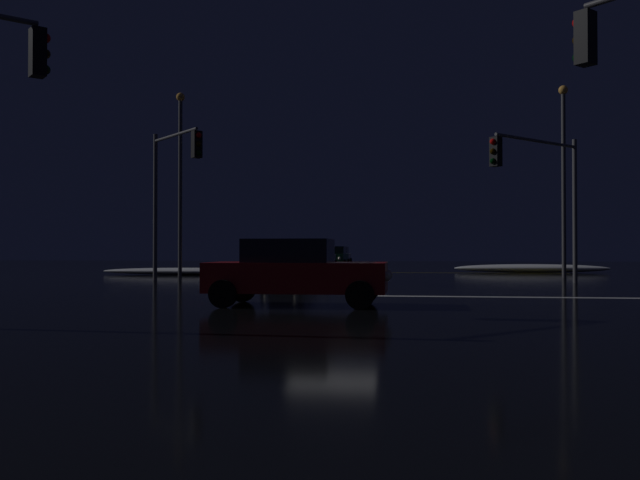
{
  "coord_description": "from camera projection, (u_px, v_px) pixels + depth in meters",
  "views": [
    {
      "loc": [
        2.22,
        -19.39,
        1.32
      ],
      "look_at": [
        -1.96,
        11.92,
        1.77
      ],
      "focal_mm": 38.13,
      "sensor_mm": 36.0,
      "label": 1
    }
  ],
  "objects": [
    {
      "name": "ground",
      "position": [
        333.0,
        297.0,
        19.49
      ],
      "size": [
        120.0,
        120.0,
        0.1
      ],
      "primitive_type": "cube",
      "color": "black"
    },
    {
      "name": "stop_line_north",
      "position": [
        356.0,
        282.0,
        27.74
      ],
      "size": [
        0.35,
        14.26,
        0.01
      ],
      "color": "white",
      "rests_on": "ground"
    },
    {
      "name": "centre_line_ns",
      "position": [
        372.0,
        272.0,
        39.24
      ],
      "size": [
        22.0,
        0.15,
        0.01
      ],
      "color": "yellow",
      "rests_on": "ground"
    },
    {
      "name": "snow_bank_left_curb",
      "position": [
        193.0,
        271.0,
        35.58
      ],
      "size": [
        9.85,
        1.5,
        0.37
      ],
      "color": "white",
      "rests_on": "ground"
    },
    {
      "name": "snow_bank_right_curb",
      "position": [
        532.0,
        268.0,
        38.99
      ],
      "size": [
        8.76,
        1.5,
        0.49
      ],
      "color": "white",
      "rests_on": "ground"
    },
    {
      "name": "sedan_black",
      "position": [
        290.0,
        261.0,
        31.15
      ],
      "size": [
        2.02,
        4.33,
        1.57
      ],
      "color": "black",
      "rests_on": "ground"
    },
    {
      "name": "sedan_orange",
      "position": [
        301.0,
        259.0,
        37.28
      ],
      "size": [
        2.02,
        4.33,
        1.57
      ],
      "color": "#C66014",
      "rests_on": "ground"
    },
    {
      "name": "sedan_silver",
      "position": [
        318.0,
        258.0,
        43.48
      ],
      "size": [
        2.02,
        4.33,
        1.57
      ],
      "color": "#B7B7BC",
      "rests_on": "ground"
    },
    {
      "name": "sedan_green",
      "position": [
        334.0,
        257.0,
        49.56
      ],
      "size": [
        2.02,
        4.33,
        1.57
      ],
      "color": "#14512D",
      "rests_on": "ground"
    },
    {
      "name": "sedan_white",
      "position": [
        338.0,
        256.0,
        54.76
      ],
      "size": [
        2.02,
        4.33,
        1.57
      ],
      "color": "silver",
      "rests_on": "ground"
    },
    {
      "name": "sedan_red_crossing",
      "position": [
        296.0,
        272.0,
        16.03
      ],
      "size": [
        4.33,
        2.02,
        1.57
      ],
      "color": "maroon",
      "rests_on": "ground"
    },
    {
      "name": "traffic_signal_nw",
      "position": [
        172.0,
        176.0,
        28.05
      ],
      "size": [
        3.05,
        3.05,
        6.33
      ],
      "color": "#4C4C51",
      "rests_on": "ground"
    },
    {
      "name": "traffic_signal_ne",
      "position": [
        542.0,
        179.0,
        25.69
      ],
      "size": [
        3.81,
        3.81,
        5.72
      ],
      "color": "#4C4C51",
      "rests_on": "ground"
    },
    {
      "name": "streetlamp_left_near",
      "position": [
        180.0,
        170.0,
        34.61
      ],
      "size": [
        0.44,
        0.44,
        9.35
      ],
      "color": "#424247",
      "rests_on": "ground"
    },
    {
      "name": "streetlamp_right_near",
      "position": [
        564.0,
        167.0,
        32.12
      ],
      "size": [
        0.44,
        0.44,
        9.12
      ],
      "color": "#424247",
      "rests_on": "ground"
    }
  ]
}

